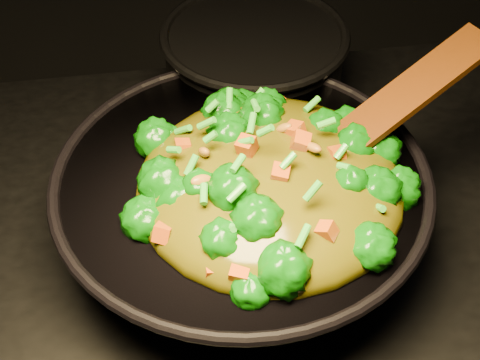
{
  "coord_description": "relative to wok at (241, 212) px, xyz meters",
  "views": [
    {
      "loc": [
        -0.07,
        -0.44,
        1.54
      ],
      "look_at": [
        0.01,
        0.08,
        1.0
      ],
      "focal_mm": 50.0,
      "sensor_mm": 36.0,
      "label": 1
    }
  ],
  "objects": [
    {
      "name": "wok",
      "position": [
        0.0,
        0.0,
        0.0
      ],
      "size": [
        0.51,
        0.51,
        0.12
      ],
      "primitive_type": null,
      "rotation": [
        0.0,
        0.0,
        0.29
      ],
      "color": "black",
      "rests_on": "stovetop"
    },
    {
      "name": "stir_fry",
      "position": [
        0.03,
        -0.02,
        0.11
      ],
      "size": [
        0.36,
        0.36,
        0.1
      ],
      "primitive_type": null,
      "rotation": [
        0.0,
        0.0,
        -0.3
      ],
      "color": "#0C5B06",
      "rests_on": "wok"
    },
    {
      "name": "spatula",
      "position": [
        0.15,
        0.01,
        0.11
      ],
      "size": [
        0.29,
        0.16,
        0.13
      ],
      "primitive_type": "cube",
      "rotation": [
        0.0,
        -0.38,
        0.39
      ],
      "color": "#311004",
      "rests_on": "wok"
    },
    {
      "name": "back_pot",
      "position": [
        0.06,
        0.25,
        0.01
      ],
      "size": [
        0.27,
        0.27,
        0.14
      ],
      "primitive_type": "cylinder",
      "rotation": [
        0.0,
        0.0,
        -0.1
      ],
      "color": "black",
      "rests_on": "stovetop"
    }
  ]
}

